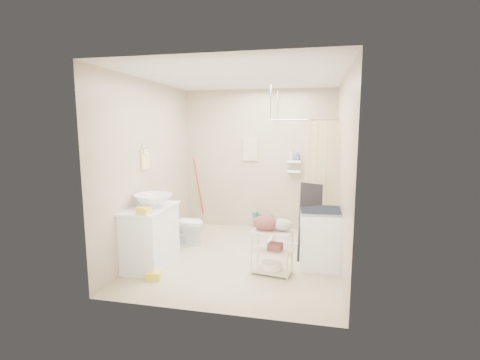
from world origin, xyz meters
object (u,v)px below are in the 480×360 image
(vanity, at_px, (151,236))
(toilet, at_px, (184,224))
(washing_machine, at_px, (320,238))
(laundry_rack, at_px, (272,248))

(vanity, distance_m, toilet, 0.97)
(vanity, relative_size, washing_machine, 1.17)
(toilet, bearing_deg, washing_machine, -101.96)
(vanity, height_order, laundry_rack, vanity)
(vanity, distance_m, washing_machine, 2.35)
(toilet, relative_size, laundry_rack, 0.95)
(toilet, height_order, washing_machine, washing_machine)
(laundry_rack, bearing_deg, washing_machine, 41.88)
(toilet, bearing_deg, laundry_rack, -118.85)
(laundry_rack, bearing_deg, toilet, 159.50)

